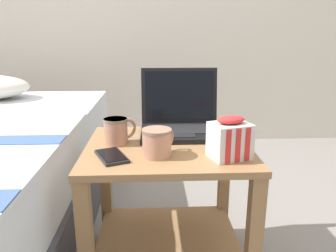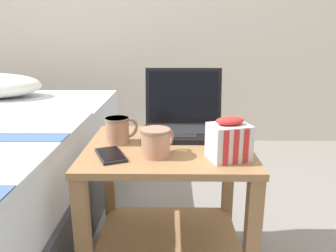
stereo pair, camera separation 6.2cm
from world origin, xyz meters
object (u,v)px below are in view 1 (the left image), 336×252
Objects in this scene: mug_front_left at (157,141)px; mug_front_right at (117,130)px; laptop at (181,120)px; cell_phone at (112,156)px; snack_bag at (230,139)px.

mug_front_left is 0.19m from mug_front_right.
laptop is at bearing 69.75° from mug_front_left.
cell_phone is (-0.14, -0.01, -0.04)m from mug_front_left.
snack_bag is (0.37, -0.16, 0.01)m from mug_front_right.
laptop is at bearing 114.01° from snack_bag.
laptop is 0.36m from cell_phone.
laptop is at bearing 28.96° from mug_front_right.
snack_bag is 0.37m from cell_phone.
laptop reaches higher than mug_front_left.
cell_phone is (-0.37, 0.02, -0.06)m from snack_bag.
laptop is at bearing 48.29° from cell_phone.
cell_phone is (-0.00, -0.14, -0.05)m from mug_front_right.
snack_bag is 0.89× the size of cell_phone.
mug_front_right is at bearing 156.96° from snack_bag.
mug_front_left is 0.83× the size of snack_bag.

